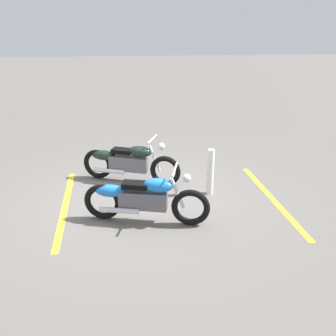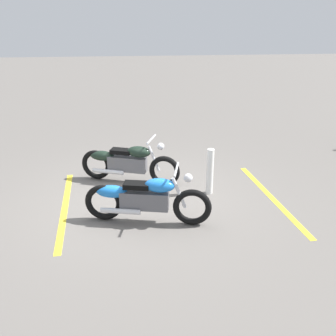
% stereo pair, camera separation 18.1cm
% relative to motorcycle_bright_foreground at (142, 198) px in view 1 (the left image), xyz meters
% --- Properties ---
extents(ground_plane, '(60.00, 60.00, 0.00)m').
position_rel_motorcycle_bright_foreground_xyz_m(ground_plane, '(-0.13, 0.88, -0.46)').
color(ground_plane, '#66605B').
extents(motorcycle_bright_foreground, '(2.20, 0.74, 1.04)m').
position_rel_motorcycle_bright_foreground_xyz_m(motorcycle_bright_foreground, '(0.00, 0.00, 0.00)').
color(motorcycle_bright_foreground, black).
rests_on(motorcycle_bright_foreground, ground).
extents(motorcycle_dark_foreground, '(2.13, 0.91, 1.04)m').
position_rel_motorcycle_bright_foreground_xyz_m(motorcycle_dark_foreground, '(-0.26, 1.78, 0.00)').
color(motorcycle_dark_foreground, black).
rests_on(motorcycle_dark_foreground, ground).
extents(bollard_post, '(0.14, 0.14, 0.95)m').
position_rel_motorcycle_bright_foreground_xyz_m(bollard_post, '(1.39, 1.02, 0.01)').
color(bollard_post, white).
rests_on(bollard_post, ground).
extents(parking_stripe_near, '(0.31, 3.20, 0.01)m').
position_rel_motorcycle_bright_foreground_xyz_m(parking_stripe_near, '(-1.48, 0.72, -0.46)').
color(parking_stripe_near, yellow).
rests_on(parking_stripe_near, ground).
extents(parking_stripe_mid, '(0.31, 3.20, 0.01)m').
position_rel_motorcycle_bright_foreground_xyz_m(parking_stripe_mid, '(2.59, 0.66, -0.46)').
color(parking_stripe_mid, yellow).
rests_on(parking_stripe_mid, ground).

